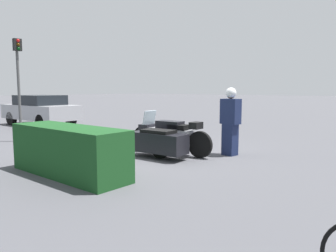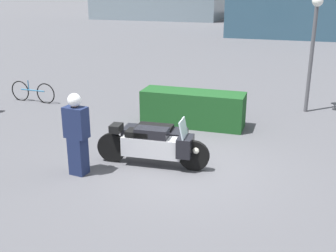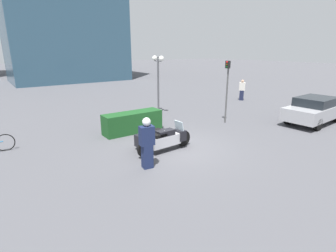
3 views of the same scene
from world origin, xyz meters
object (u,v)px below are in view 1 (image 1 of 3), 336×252
(hedge_bush_curbside, at_px, (69,151))
(parked_car_background, at_px, (40,109))
(traffic_light_near, at_px, (18,75))
(officer_rider, at_px, (230,120))
(police_motorcycle, at_px, (161,138))

(hedge_bush_curbside, relative_size, parked_car_background, 0.70)
(traffic_light_near, relative_size, parked_car_background, 0.81)
(officer_rider, bearing_deg, parked_car_background, 95.35)
(police_motorcycle, distance_m, traffic_light_near, 5.69)
(traffic_light_near, xyz_separation_m, parked_car_background, (4.03, -2.98, -1.48))
(police_motorcycle, xyz_separation_m, parked_car_background, (9.29, -1.73, 0.32))
(police_motorcycle, bearing_deg, traffic_light_near, 10.36)
(police_motorcycle, xyz_separation_m, officer_rider, (-1.41, -1.24, 0.49))
(officer_rider, xyz_separation_m, traffic_light_near, (6.67, 2.49, 1.30))
(officer_rider, height_order, hedge_bush_curbside, officer_rider)
(hedge_bush_curbside, xyz_separation_m, parked_car_background, (9.13, -4.49, 0.28))
(officer_rider, height_order, parked_car_background, officer_rider)
(officer_rider, distance_m, traffic_light_near, 7.23)
(officer_rider, bearing_deg, hedge_bush_curbside, 166.55)
(police_motorcycle, distance_m, officer_rider, 1.95)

